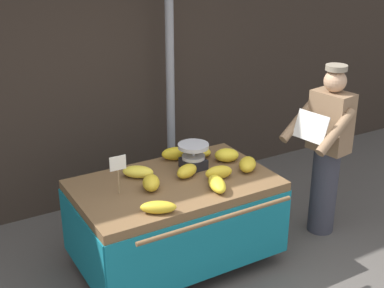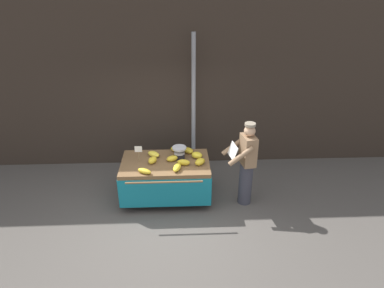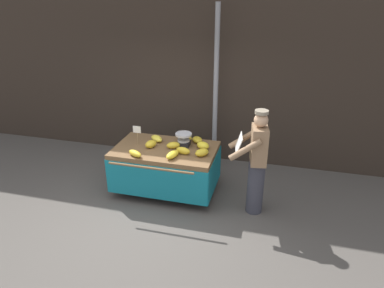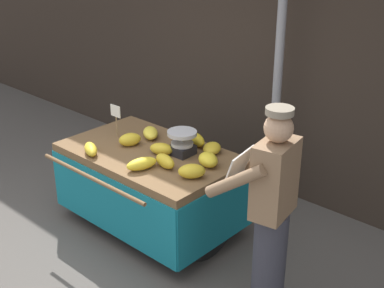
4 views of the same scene
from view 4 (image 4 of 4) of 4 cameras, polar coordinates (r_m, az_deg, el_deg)
name	(u,v)px [view 4 (image 4 of 4)]	position (r m, az deg, el deg)	size (l,w,h in m)	color
ground_plane	(72,269)	(4.97, -12.87, -13.02)	(60.00, 60.00, 0.00)	#514C47
street_pole	(279,65)	(5.32, 9.36, 8.40)	(0.09, 0.09, 3.10)	gray
banana_cart	(150,172)	(5.15, -4.53, -3.03)	(1.74, 1.26, 0.84)	brown
weighing_scale	(182,143)	(4.93, -1.08, 0.13)	(0.28, 0.28, 0.24)	black
price_sign	(116,114)	(5.33, -8.27, 3.23)	(0.14, 0.01, 0.34)	#997A51
banana_bunch_0	(130,140)	(5.17, -6.75, 0.49)	(0.14, 0.22, 0.13)	gold
banana_bunch_1	(162,149)	(4.96, -3.32, -0.54)	(0.13, 0.23, 0.11)	gold
banana_bunch_2	(212,148)	(4.99, 2.18, -0.48)	(0.17, 0.24, 0.10)	gold
banana_bunch_3	(142,164)	(4.69, -5.48, -2.14)	(0.13, 0.29, 0.11)	yellow
banana_bunch_4	(165,161)	(4.70, -2.93, -1.86)	(0.11, 0.25, 0.12)	gold
banana_bunch_5	(196,139)	(5.14, 0.42, 0.51)	(0.12, 0.27, 0.13)	gold
banana_bunch_6	(150,133)	(5.34, -4.52, 1.21)	(0.15, 0.27, 0.10)	yellow
banana_bunch_7	(208,160)	(4.72, 1.76, -1.71)	(0.16, 0.23, 0.12)	yellow
banana_bunch_8	(192,171)	(4.51, -0.03, -2.97)	(0.15, 0.24, 0.12)	gold
banana_bunch_9	(91,149)	(5.06, -10.92, -0.55)	(0.11, 0.28, 0.10)	gold
vendor_person	(271,213)	(4.00, 8.51, -7.44)	(0.63, 0.58, 1.71)	#383842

